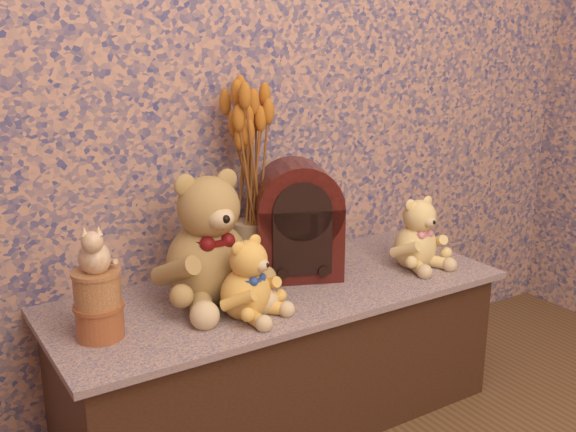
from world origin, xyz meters
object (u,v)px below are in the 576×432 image
at_px(teddy_small, 416,229).
at_px(cat_figurine, 94,247).
at_px(teddy_medium, 246,274).
at_px(cathedral_radio, 297,219).
at_px(biscuit_tin_lower, 100,321).
at_px(ceramic_vase, 250,249).
at_px(teddy_large, 207,232).

bearing_deg(teddy_small, cat_figurine, 176.00).
bearing_deg(teddy_medium, cathedral_radio, 8.10).
bearing_deg(teddy_small, biscuit_tin_lower, 176.00).
distance_m(cathedral_radio, ceramic_vase, 0.17).
relative_size(cathedral_radio, ceramic_vase, 2.04).
bearing_deg(teddy_large, teddy_small, -9.13).
relative_size(teddy_small, cathedral_radio, 0.68).
bearing_deg(cat_figurine, ceramic_vase, 36.88).
height_order(teddy_medium, biscuit_tin_lower, teddy_medium).
xyz_separation_m(teddy_medium, cat_figurine, (-0.38, 0.08, 0.12)).
distance_m(ceramic_vase, cat_figurine, 0.58).
distance_m(cathedral_radio, biscuit_tin_lower, 0.69).
xyz_separation_m(cathedral_radio, ceramic_vase, (-0.13, 0.06, -0.09)).
height_order(teddy_medium, cat_figurine, cat_figurine).
xyz_separation_m(teddy_small, ceramic_vase, (-0.51, 0.20, -0.03)).
distance_m(cathedral_radio, cat_figurine, 0.68).
relative_size(cathedral_radio, cat_figurine, 2.84).
bearing_deg(biscuit_tin_lower, cathedral_radio, 9.14).
relative_size(ceramic_vase, cat_figurine, 1.39).
distance_m(teddy_large, cathedral_radio, 0.32).
bearing_deg(biscuit_tin_lower, cat_figurine, 0.00).
height_order(biscuit_tin_lower, cat_figurine, cat_figurine).
relative_size(teddy_small, ceramic_vase, 1.39).
bearing_deg(ceramic_vase, teddy_large, -154.51).
bearing_deg(teddy_small, teddy_medium, -178.24).
xyz_separation_m(teddy_large, cat_figurine, (-0.34, -0.08, 0.04)).
bearing_deg(cat_figurine, biscuit_tin_lower, 0.00).
relative_size(teddy_large, cathedral_radio, 1.12).
height_order(teddy_small, biscuit_tin_lower, teddy_small).
bearing_deg(cathedral_radio, teddy_small, 2.84).
bearing_deg(teddy_medium, cat_figurine, 143.73).
distance_m(teddy_large, ceramic_vase, 0.24).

